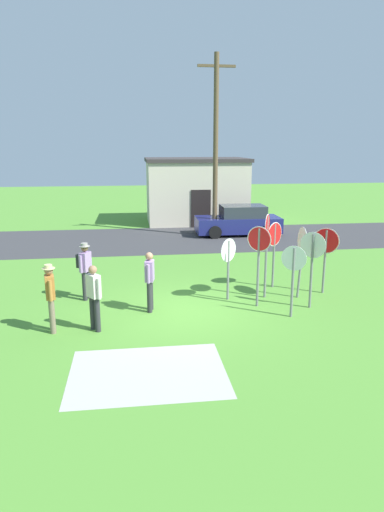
# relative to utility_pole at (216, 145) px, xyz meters

# --- Properties ---
(ground_plane) EXTENTS (80.00, 80.00, 0.00)m
(ground_plane) POSITION_rel_utility_pole_xyz_m (-2.77, -10.26, -4.53)
(ground_plane) COLOR #518E33
(street_asphalt) EXTENTS (60.00, 6.40, 0.01)m
(street_asphalt) POSITION_rel_utility_pole_xyz_m (-2.77, -0.39, -4.52)
(street_asphalt) COLOR #38383A
(street_asphalt) RESTS_ON ground
(concrete_path) EXTENTS (3.20, 2.40, 0.01)m
(concrete_path) POSITION_rel_utility_pole_xyz_m (-3.87, -13.69, -4.52)
(concrete_path) COLOR #ADAAA3
(concrete_path) RESTS_ON ground
(building_background) EXTENTS (5.92, 4.15, 3.76)m
(building_background) POSITION_rel_utility_pole_xyz_m (-0.30, 4.68, -2.64)
(building_background) COLOR beige
(building_background) RESTS_ON ground
(utility_pole) EXTENTS (1.80, 0.24, 8.69)m
(utility_pole) POSITION_rel_utility_pole_xyz_m (0.00, 0.00, 0.00)
(utility_pole) COLOR brown
(utility_pole) RESTS_ON ground
(parked_car_on_street) EXTENTS (4.32, 2.06, 1.51)m
(parked_car_on_street) POSITION_rel_utility_pole_xyz_m (1.34, 0.38, -3.84)
(parked_car_on_street) COLOR navy
(parked_car_on_street) RESTS_ON ground
(stop_sign_leaning_left) EXTENTS (0.56, 0.47, 2.34)m
(stop_sign_leaning_left) POSITION_rel_utility_pole_xyz_m (-0.59, -10.14, -2.94)
(stop_sign_leaning_left) COLOR slate
(stop_sign_leaning_left) RESTS_ON ground
(stop_sign_center_cluster) EXTENTS (0.17, 0.84, 2.19)m
(stop_sign_center_cluster) POSITION_rel_utility_pole_xyz_m (0.90, -9.55, -3.02)
(stop_sign_center_cluster) COLOR slate
(stop_sign_center_cluster) RESTS_ON ground
(stop_sign_rear_right) EXTENTS (0.54, 0.47, 1.88)m
(stop_sign_rear_right) POSITION_rel_utility_pole_xyz_m (-1.31, -9.46, -3.26)
(stop_sign_rear_right) COLOR slate
(stop_sign_rear_right) RESTS_ON ground
(stop_sign_low_front) EXTENTS (0.56, 0.54, 2.21)m
(stop_sign_low_front) POSITION_rel_utility_pole_xyz_m (0.86, -10.47, -3.02)
(stop_sign_low_front) COLOR slate
(stop_sign_low_front) RESTS_ON ground
(stop_sign_leaning_right) EXTENTS (0.33, 0.65, 2.57)m
(stop_sign_leaning_right) POSITION_rel_utility_pole_xyz_m (-0.15, -9.41, -2.78)
(stop_sign_leaning_right) COLOR slate
(stop_sign_leaning_right) RESTS_ON ground
(stop_sign_rear_left) EXTENTS (0.61, 0.49, 2.15)m
(stop_sign_rear_left) POSITION_rel_utility_pole_xyz_m (0.40, -8.45, -3.06)
(stop_sign_rear_left) COLOR slate
(stop_sign_rear_left) RESTS_ON ground
(stop_sign_far_back) EXTENTS (0.58, 0.37, 1.97)m
(stop_sign_far_back) POSITION_rel_utility_pole_xyz_m (0.10, -11.06, -3.20)
(stop_sign_far_back) COLOR slate
(stop_sign_far_back) RESTS_ON ground
(stop_sign_nearest) EXTENTS (0.67, 0.47, 2.08)m
(stop_sign_nearest) POSITION_rel_utility_pole_xyz_m (1.79, -9.23, -3.11)
(stop_sign_nearest) COLOR slate
(stop_sign_nearest) RESTS_ON ground
(person_in_dark_shirt) EXTENTS (0.29, 0.56, 1.69)m
(person_in_dark_shirt) POSITION_rel_utility_pole_xyz_m (-3.66, -10.13, -3.58)
(person_in_dark_shirt) COLOR #2D2D33
(person_in_dark_shirt) RESTS_ON ground
(person_in_teal) EXTENTS (0.39, 0.48, 1.69)m
(person_in_teal) POSITION_rel_utility_pole_xyz_m (-5.09, -11.32, -3.58)
(person_in_teal) COLOR #2D2D33
(person_in_teal) RESTS_ON ground
(person_on_left) EXTENTS (0.32, 0.56, 1.74)m
(person_on_left) POSITION_rel_utility_pole_xyz_m (-6.14, -11.27, -3.54)
(person_on_left) COLOR #7A6B56
(person_on_left) RESTS_ON ground
(person_with_sunhat) EXTENTS (0.45, 0.52, 1.74)m
(person_with_sunhat) POSITION_rel_utility_pole_xyz_m (-5.54, -8.87, -3.52)
(person_with_sunhat) COLOR #2D2D33
(person_with_sunhat) RESTS_ON ground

